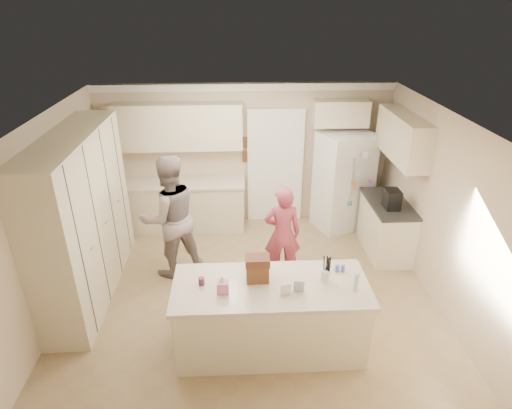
{
  "coord_description": "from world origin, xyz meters",
  "views": [
    {
      "loc": [
        -0.17,
        -5.1,
        3.93
      ],
      "look_at": [
        0.1,
        0.35,
        1.25
      ],
      "focal_mm": 30.0,
      "sensor_mm": 36.0,
      "label": 1
    }
  ],
  "objects_px": {
    "utensil_crock": "(326,275)",
    "teen_boy": "(170,217)",
    "tissue_box": "(223,287)",
    "dollhouse_body": "(257,272)",
    "coffee_maker": "(392,199)",
    "refrigerator": "(343,181)",
    "island_base": "(270,318)",
    "teen_girl": "(282,234)"
  },
  "relations": [
    {
      "from": "utensil_crock",
      "to": "teen_boy",
      "type": "xyz_separation_m",
      "value": [
        -2.02,
        1.63,
        -0.04
      ]
    },
    {
      "from": "tissue_box",
      "to": "dollhouse_body",
      "type": "bearing_deg",
      "value": 26.57
    },
    {
      "from": "tissue_box",
      "to": "coffee_maker",
      "type": "bearing_deg",
      "value": 37.57
    },
    {
      "from": "refrigerator",
      "to": "dollhouse_body",
      "type": "xyz_separation_m",
      "value": [
        -1.71,
        -2.94,
        0.14
      ]
    },
    {
      "from": "coffee_maker",
      "to": "dollhouse_body",
      "type": "distance_m",
      "value": 2.84
    },
    {
      "from": "refrigerator",
      "to": "teen_boy",
      "type": "relative_size",
      "value": 0.93
    },
    {
      "from": "island_base",
      "to": "teen_boy",
      "type": "distance_m",
      "value": 2.23
    },
    {
      "from": "island_base",
      "to": "utensil_crock",
      "type": "distance_m",
      "value": 0.86
    },
    {
      "from": "teen_girl",
      "to": "tissue_box",
      "type": "bearing_deg",
      "value": 61.93
    },
    {
      "from": "utensil_crock",
      "to": "tissue_box",
      "type": "height_order",
      "value": "utensil_crock"
    },
    {
      "from": "refrigerator",
      "to": "tissue_box",
      "type": "height_order",
      "value": "refrigerator"
    },
    {
      "from": "island_base",
      "to": "teen_girl",
      "type": "distance_m",
      "value": 1.53
    },
    {
      "from": "island_base",
      "to": "tissue_box",
      "type": "bearing_deg",
      "value": -169.7
    },
    {
      "from": "teen_girl",
      "to": "teen_boy",
      "type": "bearing_deg",
      "value": -6.91
    },
    {
      "from": "refrigerator",
      "to": "island_base",
      "type": "bearing_deg",
      "value": -138.82
    },
    {
      "from": "teen_girl",
      "to": "utensil_crock",
      "type": "bearing_deg",
      "value": 104.3
    },
    {
      "from": "island_base",
      "to": "dollhouse_body",
      "type": "relative_size",
      "value": 8.46
    },
    {
      "from": "refrigerator",
      "to": "teen_girl",
      "type": "distance_m",
      "value": 2.03
    },
    {
      "from": "island_base",
      "to": "refrigerator",
      "type": "bearing_deg",
      "value": 62.79
    },
    {
      "from": "dollhouse_body",
      "to": "teen_boy",
      "type": "xyz_separation_m",
      "value": [
        -1.22,
        1.58,
        -0.07
      ]
    },
    {
      "from": "utensil_crock",
      "to": "teen_girl",
      "type": "height_order",
      "value": "teen_girl"
    },
    {
      "from": "island_base",
      "to": "teen_girl",
      "type": "height_order",
      "value": "teen_girl"
    },
    {
      "from": "refrigerator",
      "to": "dollhouse_body",
      "type": "distance_m",
      "value": 3.4
    },
    {
      "from": "utensil_crock",
      "to": "dollhouse_body",
      "type": "relative_size",
      "value": 0.58
    },
    {
      "from": "island_base",
      "to": "utensil_crock",
      "type": "height_order",
      "value": "utensil_crock"
    },
    {
      "from": "tissue_box",
      "to": "teen_boy",
      "type": "bearing_deg",
      "value": 114.91
    },
    {
      "from": "teen_girl",
      "to": "coffee_maker",
      "type": "bearing_deg",
      "value": -166.04
    },
    {
      "from": "utensil_crock",
      "to": "tissue_box",
      "type": "xyz_separation_m",
      "value": [
        -1.2,
        -0.15,
        -0.0
      ]
    },
    {
      "from": "island_base",
      "to": "dollhouse_body",
      "type": "bearing_deg",
      "value": 146.31
    },
    {
      "from": "tissue_box",
      "to": "teen_girl",
      "type": "xyz_separation_m",
      "value": [
        0.84,
        1.57,
        -0.25
      ]
    },
    {
      "from": "utensil_crock",
      "to": "tissue_box",
      "type": "bearing_deg",
      "value": -172.87
    },
    {
      "from": "refrigerator",
      "to": "island_base",
      "type": "height_order",
      "value": "refrigerator"
    },
    {
      "from": "tissue_box",
      "to": "utensil_crock",
      "type": "bearing_deg",
      "value": 7.13
    },
    {
      "from": "coffee_maker",
      "to": "refrigerator",
      "type": "bearing_deg",
      "value": 113.17
    },
    {
      "from": "coffee_maker",
      "to": "teen_girl",
      "type": "bearing_deg",
      "value": -166.21
    },
    {
      "from": "refrigerator",
      "to": "island_base",
      "type": "relative_size",
      "value": 0.82
    },
    {
      "from": "dollhouse_body",
      "to": "teen_girl",
      "type": "relative_size",
      "value": 0.17
    },
    {
      "from": "island_base",
      "to": "dollhouse_body",
      "type": "xyz_separation_m",
      "value": [
        -0.15,
        0.1,
        0.6
      ]
    },
    {
      "from": "island_base",
      "to": "teen_girl",
      "type": "xyz_separation_m",
      "value": [
        0.29,
        1.47,
        0.31
      ]
    },
    {
      "from": "island_base",
      "to": "coffee_maker",
      "type": "bearing_deg",
      "value": 42.83
    },
    {
      "from": "refrigerator",
      "to": "dollhouse_body",
      "type": "height_order",
      "value": "refrigerator"
    },
    {
      "from": "tissue_box",
      "to": "dollhouse_body",
      "type": "relative_size",
      "value": 0.54
    }
  ]
}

